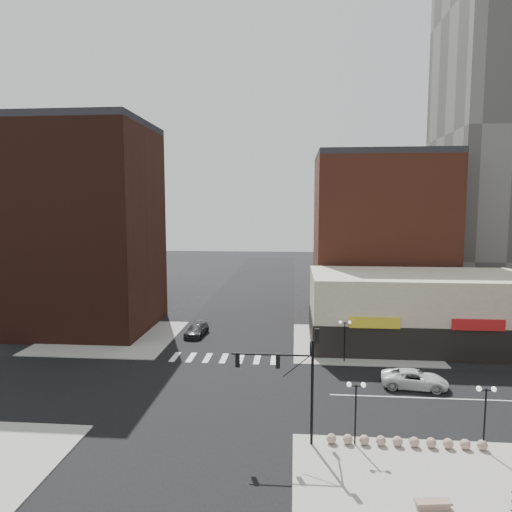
{
  "coord_description": "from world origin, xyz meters",
  "views": [
    {
      "loc": [
        7.01,
        -36.45,
        15.42
      ],
      "look_at": [
        3.53,
        4.19,
        11.0
      ],
      "focal_mm": 32.0,
      "sensor_mm": 36.0,
      "label": 1
    }
  ],
  "objects_px": {
    "traffic_signal": "(297,369)",
    "white_suv": "(415,379)",
    "street_lamp_se_a": "(356,397)",
    "stone_bench": "(433,504)",
    "street_lamp_se_b": "(486,402)",
    "dark_sedan_north": "(197,330)",
    "street_lamp_ne": "(345,330)"
  },
  "relations": [
    {
      "from": "traffic_signal",
      "to": "white_suv",
      "type": "relative_size",
      "value": 1.41
    },
    {
      "from": "street_lamp_se_a",
      "to": "stone_bench",
      "type": "distance_m",
      "value": 7.46
    },
    {
      "from": "street_lamp_se_b",
      "to": "stone_bench",
      "type": "xyz_separation_m",
      "value": [
        -4.86,
        -6.09,
        -2.94
      ]
    },
    {
      "from": "street_lamp_se_a",
      "to": "dark_sedan_north",
      "type": "height_order",
      "value": "street_lamp_se_a"
    },
    {
      "from": "white_suv",
      "to": "stone_bench",
      "type": "bearing_deg",
      "value": 175.45
    },
    {
      "from": "traffic_signal",
      "to": "street_lamp_se_a",
      "type": "height_order",
      "value": "traffic_signal"
    },
    {
      "from": "street_lamp_ne",
      "to": "street_lamp_se_a",
      "type": "bearing_deg",
      "value": -93.58
    },
    {
      "from": "street_lamp_ne",
      "to": "white_suv",
      "type": "bearing_deg",
      "value": -47.8
    },
    {
      "from": "dark_sedan_north",
      "to": "stone_bench",
      "type": "xyz_separation_m",
      "value": [
        18.77,
        -30.18,
        -0.37
      ]
    },
    {
      "from": "street_lamp_se_a",
      "to": "street_lamp_se_b",
      "type": "distance_m",
      "value": 8.0
    },
    {
      "from": "traffic_signal",
      "to": "white_suv",
      "type": "xyz_separation_m",
      "value": [
        10.09,
        9.96,
        -4.19
      ]
    },
    {
      "from": "street_lamp_se_a",
      "to": "white_suv",
      "type": "relative_size",
      "value": 0.75
    },
    {
      "from": "street_lamp_se_b",
      "to": "white_suv",
      "type": "distance_m",
      "value": 10.57
    },
    {
      "from": "street_lamp_ne",
      "to": "traffic_signal",
      "type": "bearing_deg",
      "value": -106.75
    },
    {
      "from": "white_suv",
      "to": "stone_bench",
      "type": "xyz_separation_m",
      "value": [
        -3.18,
        -16.22,
        -0.42
      ]
    },
    {
      "from": "traffic_signal",
      "to": "street_lamp_se_a",
      "type": "relative_size",
      "value": 1.87
    },
    {
      "from": "traffic_signal",
      "to": "dark_sedan_north",
      "type": "xyz_separation_m",
      "value": [
        -11.87,
        23.92,
        -4.24
      ]
    },
    {
      "from": "street_lamp_se_b",
      "to": "stone_bench",
      "type": "bearing_deg",
      "value": -128.58
    },
    {
      "from": "traffic_signal",
      "to": "dark_sedan_north",
      "type": "height_order",
      "value": "traffic_signal"
    },
    {
      "from": "street_lamp_ne",
      "to": "dark_sedan_north",
      "type": "bearing_deg",
      "value": 154.06
    },
    {
      "from": "traffic_signal",
      "to": "street_lamp_ne",
      "type": "xyz_separation_m",
      "value": [
        4.76,
        15.83,
        -1.67
      ]
    },
    {
      "from": "street_lamp_se_b",
      "to": "street_lamp_ne",
      "type": "xyz_separation_m",
      "value": [
        -7.0,
        16.0,
        0.0
      ]
    },
    {
      "from": "street_lamp_se_a",
      "to": "dark_sedan_north",
      "type": "bearing_deg",
      "value": 122.98
    },
    {
      "from": "street_lamp_se_a",
      "to": "stone_bench",
      "type": "xyz_separation_m",
      "value": [
        3.14,
        -6.09,
        -2.94
      ]
    },
    {
      "from": "traffic_signal",
      "to": "stone_bench",
      "type": "distance_m",
      "value": 10.4
    },
    {
      "from": "stone_bench",
      "to": "street_lamp_se_a",
      "type": "bearing_deg",
      "value": 109.63
    },
    {
      "from": "street_lamp_se_a",
      "to": "dark_sedan_north",
      "type": "distance_m",
      "value": 28.83
    },
    {
      "from": "traffic_signal",
      "to": "street_lamp_se_a",
      "type": "bearing_deg",
      "value": -2.57
    },
    {
      "from": "street_lamp_se_a",
      "to": "street_lamp_ne",
      "type": "bearing_deg",
      "value": 86.42
    },
    {
      "from": "white_suv",
      "to": "street_lamp_se_a",
      "type": "bearing_deg",
      "value": 154.58
    },
    {
      "from": "street_lamp_se_a",
      "to": "white_suv",
      "type": "bearing_deg",
      "value": 58.02
    },
    {
      "from": "dark_sedan_north",
      "to": "street_lamp_ne",
      "type": "bearing_deg",
      "value": -20.84
    }
  ]
}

